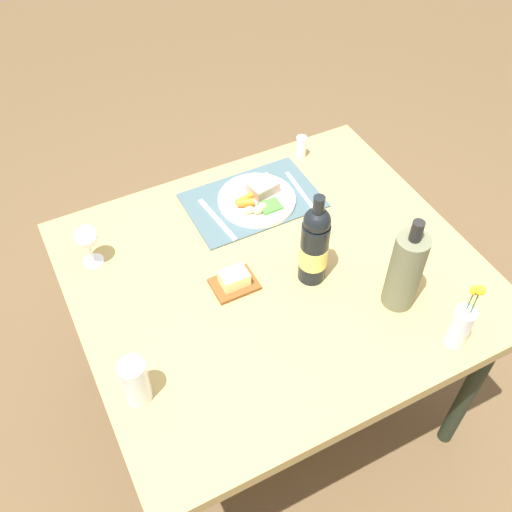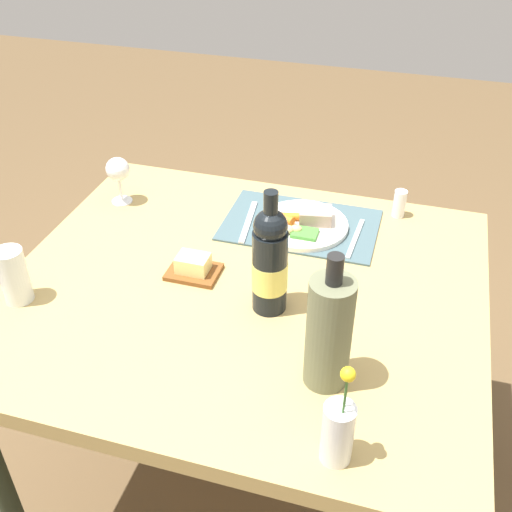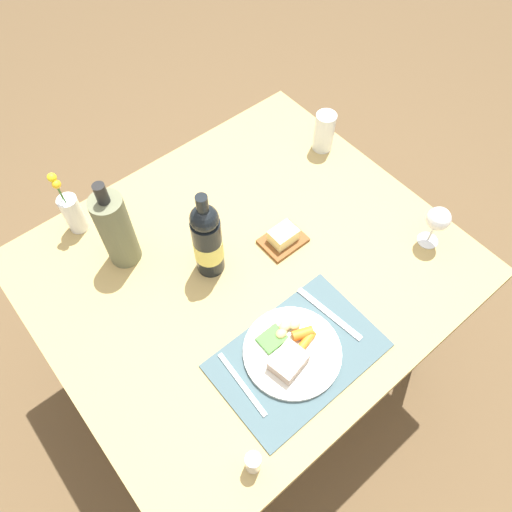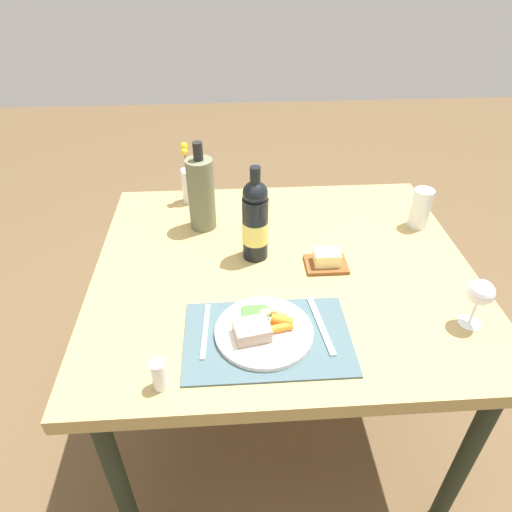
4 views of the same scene
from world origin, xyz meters
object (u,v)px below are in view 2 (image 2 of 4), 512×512
Objects in this scene: dining_table at (244,307)px; fork at (355,238)px; dinner_plate at (303,223)px; butter_dish at (193,267)px; wine_bottle at (270,262)px; knife at (248,222)px; flower_vase at (338,429)px; wine_glass at (118,171)px; cooler_bottle at (329,332)px; water_tumbler at (15,279)px; salt_shaker at (399,204)px.

fork is (-0.24, -0.27, 0.08)m from dining_table.
fork is (-0.15, 0.02, -0.01)m from dinner_plate.
butter_dish is 0.42× the size of wine_bottle.
butter_dish is (0.07, 0.26, 0.01)m from knife.
flower_vase is at bearing 107.21° from dinner_plate.
wine_bottle is (-0.15, 0.33, 0.12)m from knife.
wine_glass reaches higher than dinner_plate.
cooler_bottle reaches higher than wine_glass.
wine_bottle reaches higher than dining_table.
wine_bottle is at bearing -166.33° from water_tumbler.
knife is 1.54× the size of water_tumbler.
cooler_bottle reaches higher than dining_table.
fork is at bearing -144.52° from butter_dish.
butter_dish is at bearing -149.97° from water_tumbler.
cooler_bottle reaches higher than salt_shaker.
dinner_plate is 0.15m from fork.
dining_table is 0.58m from wine_glass.
water_tumbler is 1.09× the size of butter_dish.
salt_shaker reaches higher than dinner_plate.
fork is 0.20m from salt_shaker.
wine_glass is 1.06m from flower_vase.
knife is at bearing -132.23° from water_tumbler.
fork is 0.91× the size of knife.
water_tumbler reaches higher than butter_dish.
water_tumbler is (0.76, -0.05, -0.07)m from cooler_bottle.
cooler_bottle is at bearing 107.33° from dinner_plate.
butter_dish is at bearing 69.43° from knife.
dinner_plate is 0.77m from water_tumbler.
dinner_plate is 1.98× the size of butter_dish.
cooler_bottle reaches higher than dinner_plate.
water_tumbler reaches higher than fork.
salt_shaker is at bearing -137.58° from butter_dish.
dinner_plate is at bearing -72.67° from cooler_bottle.
cooler_bottle is 0.20m from flower_vase.
flower_vase is (-0.81, 0.23, 0.02)m from water_tumbler.
flower_vase is at bearing 121.36° from wine_bottle.
water_tumbler is at bearing -15.83° from flower_vase.
knife is at bearing 178.13° from wine_glass.
dinner_plate is 1.82× the size of water_tumbler.
flower_vase is at bearing 98.96° from fork.
wine_bottle is at bearing 89.58° from dinner_plate.
wine_glass is 0.62× the size of flower_vase.
dining_table is 5.40× the size of knife.
dinner_plate reaches higher than knife.
cooler_bottle is 0.90m from wine_glass.
cooler_bottle is at bearing 95.01° from fork.
fork is 0.39m from wine_bottle.
wine_bottle is (-0.08, 0.06, 0.20)m from dining_table.
fork is 1.52× the size of butter_dish.
water_tumbler is 0.61m from wine_bottle.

